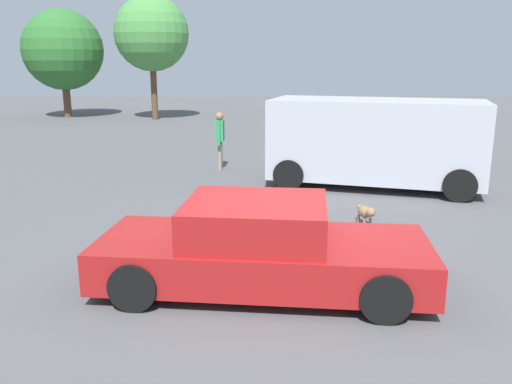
# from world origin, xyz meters

# --- Properties ---
(ground_plane) EXTENTS (80.00, 80.00, 0.00)m
(ground_plane) POSITION_xyz_m (0.00, 0.00, 0.00)
(ground_plane) COLOR #515154
(sedan_foreground) EXTENTS (4.79, 2.49, 1.27)m
(sedan_foreground) POSITION_xyz_m (-0.14, -0.25, 0.58)
(sedan_foreground) COLOR maroon
(sedan_foreground) RESTS_ON ground_plane
(dog) EXTENTS (0.30, 0.64, 0.42)m
(dog) POSITION_xyz_m (2.05, 2.54, 0.27)
(dog) COLOR olive
(dog) RESTS_ON ground_plane
(van_white) EXTENTS (5.55, 3.66, 2.18)m
(van_white) POSITION_xyz_m (3.07, 5.83, 1.18)
(van_white) COLOR #B2B7C1
(van_white) RESTS_ON ground_plane
(pedestrian) EXTENTS (0.28, 0.57, 1.67)m
(pedestrian) POSITION_xyz_m (-0.86, 8.20, 0.99)
(pedestrian) COLOR gray
(pedestrian) RESTS_ON ground_plane
(tree_back_left) EXTENTS (4.31, 4.31, 5.79)m
(tree_back_left) POSITION_xyz_m (-9.59, 23.23, 3.62)
(tree_back_left) COLOR brown
(tree_back_left) RESTS_ON ground_plane
(tree_back_center) EXTENTS (3.85, 3.85, 6.36)m
(tree_back_center) POSITION_xyz_m (-4.57, 21.80, 4.42)
(tree_back_center) COLOR brown
(tree_back_center) RESTS_ON ground_plane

